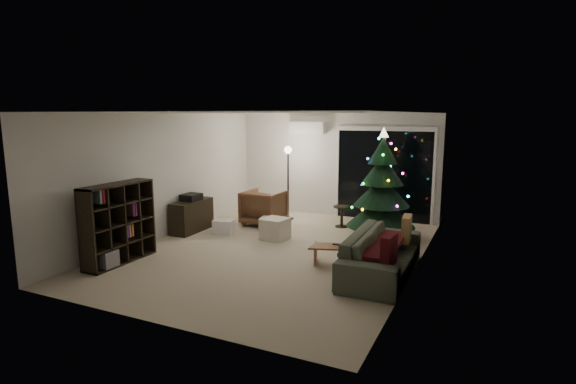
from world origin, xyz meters
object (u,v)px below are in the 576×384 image
object	(u,v)px
armchair	(264,207)
christmas_tree	(382,184)
bookshelf	(111,222)
media_cabinet	(192,216)
coffee_table	(345,256)
sofa	(382,253)

from	to	relation	value
armchair	christmas_tree	world-z (taller)	christmas_tree
bookshelf	media_cabinet	bearing A→B (deg)	102.73
bookshelf	coffee_table	xyz separation A→B (m)	(3.69, 1.38, -0.50)
armchair	christmas_tree	size ratio (longest dim) A/B	0.39
christmas_tree	media_cabinet	bearing A→B (deg)	-162.96
media_cabinet	armchair	distance (m)	1.62
bookshelf	media_cabinet	xyz separation A→B (m)	(0.00, 2.19, -0.34)
armchair	sofa	distance (m)	3.78
media_cabinet	sofa	distance (m)	4.39
coffee_table	bookshelf	bearing A→B (deg)	-178.09
armchair	christmas_tree	xyz separation A→B (m)	(2.66, -0.01, 0.71)
bookshelf	armchair	distance (m)	3.55
media_cabinet	coffee_table	xyz separation A→B (m)	(3.69, -0.81, -0.16)
bookshelf	christmas_tree	xyz separation A→B (m)	(3.79, 3.35, 0.44)
sofa	christmas_tree	size ratio (longest dim) A/B	1.02
bookshelf	coffee_table	distance (m)	3.97
media_cabinet	bookshelf	bearing A→B (deg)	-91.71
sofa	armchair	bearing A→B (deg)	55.72
sofa	media_cabinet	bearing A→B (deg)	76.97
armchair	coffee_table	xyz separation A→B (m)	(2.56, -1.98, -0.22)
media_cabinet	christmas_tree	xyz separation A→B (m)	(3.79, 1.16, 0.78)
media_cabinet	christmas_tree	bearing A→B (deg)	15.34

